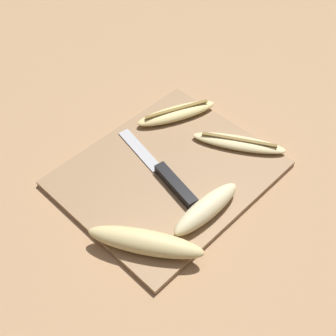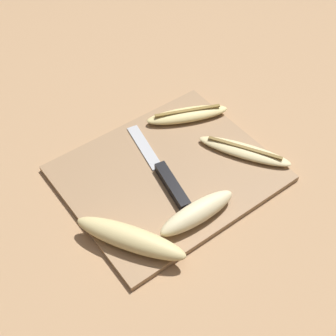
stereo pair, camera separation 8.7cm
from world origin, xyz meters
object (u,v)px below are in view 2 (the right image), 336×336
at_px(knife, 167,178).
at_px(banana_golden_short, 187,115).
at_px(banana_spotted_left, 130,238).
at_px(banana_cream_curved, 197,213).
at_px(banana_ripe_center, 244,151).

height_order(knife, banana_golden_short, banana_golden_short).
bearing_deg(banana_spotted_left, knife, 29.16).
bearing_deg(banana_golden_short, banana_cream_curved, -124.74).
distance_m(knife, banana_spotted_left, 0.15).
xyz_separation_m(knife, banana_golden_short, (0.13, 0.11, 0.00)).
distance_m(banana_ripe_center, banana_golden_short, 0.15).
height_order(banana_cream_curved, banana_golden_short, banana_cream_curved).
height_order(banana_spotted_left, banana_cream_curved, same).
bearing_deg(knife, banana_golden_short, 50.30).
bearing_deg(banana_cream_curved, banana_golden_short, 55.26).
bearing_deg(knife, banana_ripe_center, -1.32).
bearing_deg(knife, banana_cream_curved, -85.10).
bearing_deg(knife, banana_spotted_left, -139.93).
height_order(knife, banana_ripe_center, banana_ripe_center).
xyz_separation_m(banana_ripe_center, banana_golden_short, (-0.03, 0.14, 0.00)).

